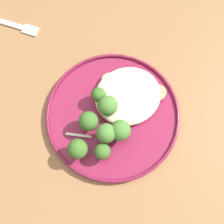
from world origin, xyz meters
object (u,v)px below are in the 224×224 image
at_px(seared_scallop_rear_pale, 158,93).
at_px(seared_scallop_tilted_round, 110,81).
at_px(seared_scallop_right_edge, 143,87).
at_px(broccoli_floret_front_edge, 78,149).
at_px(broccoli_floret_right_tilted, 89,123).
at_px(seared_scallop_front_small, 107,109).
at_px(broccoli_floret_left_leaning, 119,131).
at_px(broccoli_floret_beside_noodles, 102,152).
at_px(dinner_fork, 5,23).
at_px(broccoli_floret_near_rim, 108,106).
at_px(seared_scallop_half_hidden, 135,100).
at_px(broccoli_floret_rear_charred, 106,133).
at_px(dinner_plate, 112,114).
at_px(broccoli_floret_small_sprig, 99,95).
at_px(seared_scallop_center_golden, 122,93).
at_px(seared_scallop_tiny_bay, 114,98).

xyz_separation_m(seared_scallop_rear_pale, seared_scallop_tilted_round, (-0.08, 0.07, -0.00)).
bearing_deg(seared_scallop_right_edge, broccoli_floret_front_edge, -159.49).
height_order(seared_scallop_rear_pale, broccoli_floret_right_tilted, broccoli_floret_right_tilted).
height_order(seared_scallop_front_small, broccoli_floret_left_leaning, broccoli_floret_left_leaning).
bearing_deg(broccoli_floret_beside_noodles, dinner_fork, 101.24).
height_order(broccoli_floret_right_tilted, broccoli_floret_near_rim, broccoli_floret_near_rim).
xyz_separation_m(broccoli_floret_near_rim, dinner_fork, (-0.13, 0.31, -0.04)).
distance_m(broccoli_floret_near_rim, broccoli_floret_left_leaning, 0.06).
distance_m(seared_scallop_half_hidden, seared_scallop_tilted_round, 0.07).
height_order(seared_scallop_right_edge, broccoli_floret_rear_charred, broccoli_floret_rear_charred).
bearing_deg(broccoli_floret_left_leaning, seared_scallop_right_edge, 37.41).
relative_size(broccoli_floret_right_tilted, broccoli_floret_near_rim, 0.97).
height_order(dinner_plate, seared_scallop_half_hidden, seared_scallop_half_hidden).
relative_size(seared_scallop_rear_pale, broccoli_floret_small_sprig, 0.77).
relative_size(seared_scallop_center_golden, seared_scallop_front_small, 1.26).
distance_m(seared_scallop_half_hidden, broccoli_floret_right_tilted, 0.11).
bearing_deg(seared_scallop_right_edge, seared_scallop_center_golden, 170.76).
bearing_deg(broccoli_floret_rear_charred, broccoli_floret_right_tilted, 119.94).
bearing_deg(broccoli_floret_small_sprig, broccoli_floret_rear_charred, -104.85).
bearing_deg(broccoli_floret_left_leaning, broccoli_floret_small_sprig, 92.00).
bearing_deg(broccoli_floret_small_sprig, seared_scallop_tilted_round, 34.50).
bearing_deg(seared_scallop_tiny_bay, broccoli_floret_right_tilted, -154.78).
relative_size(seared_scallop_front_small, broccoli_floret_near_rim, 0.47).
bearing_deg(seared_scallop_rear_pale, broccoli_floret_beside_noodles, -157.66).
xyz_separation_m(seared_scallop_center_golden, broccoli_floret_small_sprig, (-0.05, 0.01, 0.02)).
xyz_separation_m(broccoli_floret_rear_charred, broccoli_floret_front_edge, (-0.06, -0.00, -0.01)).
bearing_deg(seared_scallop_half_hidden, dinner_plate, -177.24).
distance_m(seared_scallop_right_edge, seared_scallop_center_golden, 0.05).
height_order(seared_scallop_half_hidden, broccoli_floret_left_leaning, broccoli_floret_left_leaning).
height_order(broccoli_floret_rear_charred, broccoli_floret_left_leaning, broccoli_floret_rear_charred).
bearing_deg(broccoli_floret_beside_noodles, seared_scallop_rear_pale, 22.34).
xyz_separation_m(broccoli_floret_small_sprig, broccoli_floret_left_leaning, (0.00, -0.09, 0.01)).
xyz_separation_m(dinner_plate, broccoli_floret_rear_charred, (-0.03, -0.04, 0.04)).
bearing_deg(dinner_fork, seared_scallop_right_edge, -53.91).
distance_m(broccoli_floret_near_rim, dinner_fork, 0.34).
xyz_separation_m(seared_scallop_front_small, broccoli_floret_small_sprig, (-0.00, 0.03, 0.02)).
xyz_separation_m(seared_scallop_center_golden, seared_scallop_tilted_round, (-0.01, 0.04, -0.00)).
bearing_deg(broccoli_floret_front_edge, seared_scallop_center_golden, 29.11).
relative_size(seared_scallop_tiny_bay, broccoli_floret_front_edge, 0.63).
height_order(dinner_plate, dinner_fork, dinner_plate).
distance_m(seared_scallop_half_hidden, seared_scallop_center_golden, 0.03).
bearing_deg(broccoli_floret_rear_charred, seared_scallop_front_small, 63.58).
distance_m(seared_scallop_tiny_bay, broccoli_floret_rear_charred, 0.09).
xyz_separation_m(dinner_plate, seared_scallop_tilted_round, (0.03, 0.07, 0.01)).
height_order(seared_scallop_right_edge, seared_scallop_front_small, seared_scallop_front_small).
xyz_separation_m(dinner_plate, broccoli_floret_near_rim, (-0.00, 0.01, 0.04)).
xyz_separation_m(seared_scallop_right_edge, broccoli_floret_left_leaning, (-0.09, -0.07, 0.02)).
relative_size(dinner_plate, broccoli_floret_right_tilted, 5.29).
relative_size(seared_scallop_center_golden, broccoli_floret_small_sprig, 0.73).
height_order(seared_scallop_tilted_round, seared_scallop_front_small, seared_scallop_front_small).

